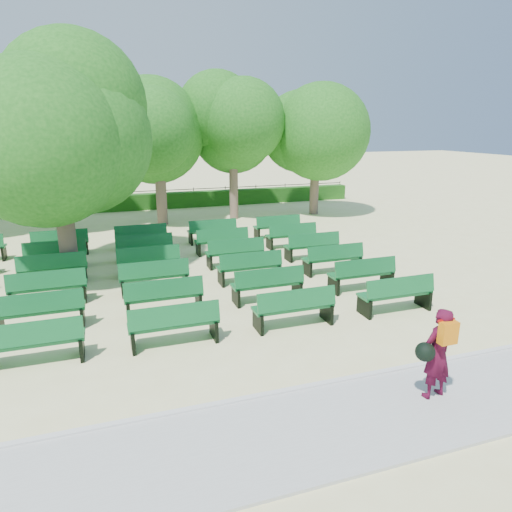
% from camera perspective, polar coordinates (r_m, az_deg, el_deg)
% --- Properties ---
extents(ground, '(120.00, 120.00, 0.00)m').
position_cam_1_polar(ground, '(14.07, -8.23, -3.88)').
color(ground, beige).
extents(paving, '(30.00, 2.20, 0.06)m').
position_cam_1_polar(paving, '(7.72, 2.95, -21.85)').
color(paving, '#B5B6B1').
rests_on(paving, ground).
extents(curb, '(30.00, 0.12, 0.10)m').
position_cam_1_polar(curb, '(8.58, -0.01, -17.29)').
color(curb, silver).
rests_on(curb, ground).
extents(hedge, '(26.00, 0.70, 0.90)m').
position_cam_1_polar(hedge, '(27.47, -13.80, 6.61)').
color(hedge, '#205816').
rests_on(hedge, ground).
extents(fence, '(26.00, 0.10, 1.02)m').
position_cam_1_polar(fence, '(27.94, -13.82, 5.83)').
color(fence, black).
rests_on(fence, ground).
extents(tree_line, '(21.80, 6.80, 7.04)m').
position_cam_1_polar(tree_line, '(23.63, -12.80, 4.08)').
color(tree_line, '#26701E').
rests_on(tree_line, ground).
extents(bench_array, '(2.03, 0.71, 1.26)m').
position_cam_1_polar(bench_array, '(14.66, -12.78, -2.87)').
color(bench_array, '#105D2A').
rests_on(bench_array, ground).
extents(tree_among, '(4.71, 4.71, 6.62)m').
position_cam_1_polar(tree_among, '(14.97, -23.84, 13.66)').
color(tree_among, brown).
rests_on(tree_among, ground).
extents(person, '(0.82, 0.52, 1.69)m').
position_cam_1_polar(person, '(8.75, 21.66, -11.15)').
color(person, '#420920').
rests_on(person, ground).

